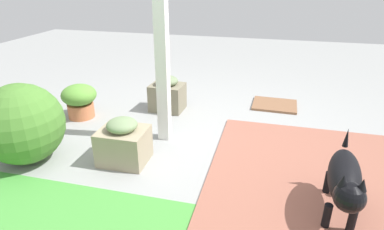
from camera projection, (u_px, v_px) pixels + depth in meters
ground_plane at (198, 141)px, 3.45m from camera, size 12.00×12.00×0.00m
brick_path at (315, 191)px, 2.66m from camera, size 1.80×2.40×0.02m
porch_pillar at (161, 32)px, 3.07m from camera, size 0.12×0.12×2.26m
stone_planter_nearest at (167, 94)px, 4.16m from camera, size 0.43×0.35×0.46m
stone_planter_mid at (124, 142)px, 3.02m from camera, size 0.44×0.37×0.44m
round_shrub at (22, 124)px, 2.97m from camera, size 0.75×0.75×0.75m
terracotta_pot_broad at (80, 99)px, 3.94m from camera, size 0.42×0.42×0.42m
dog at (345, 180)px, 2.25m from camera, size 0.31×0.83×0.57m
doormat at (275, 105)px, 4.35m from camera, size 0.59×0.49×0.03m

